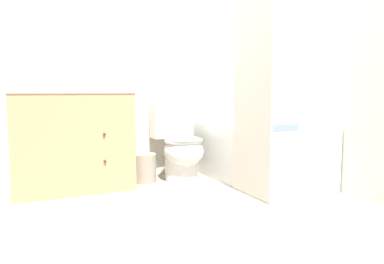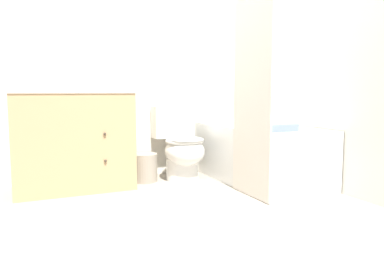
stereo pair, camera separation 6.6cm
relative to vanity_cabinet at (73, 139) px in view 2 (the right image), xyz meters
The scene contains 13 objects.
ground_plane 1.62m from the vanity_cabinet, 59.53° to the right, with size 14.00×14.00×0.00m, color gray.
wall_back 1.15m from the vanity_cabinet, 21.72° to the left, with size 8.00×0.06×2.50m.
wall_right 2.32m from the vanity_cabinet, 13.94° to the right, with size 0.05×2.62×2.50m.
vanity_cabinet is the anchor object (origin of this frame).
sink_faucet 0.51m from the vanity_cabinet, 90.00° to the left, with size 0.14×0.12×0.12m.
toilet 1.04m from the vanity_cabinet, ahead, with size 0.42×0.65×0.73m.
bathtub 1.77m from the vanity_cabinet, 14.17° to the right, with size 0.74×1.44×0.55m.
shower_curtain 1.68m from the vanity_cabinet, 33.30° to the right, with size 0.01×0.55×1.97m.
wastebasket 0.74m from the vanity_cabinet, ahead, with size 0.25×0.25×0.28m.
tissue_box 0.56m from the vanity_cabinet, ahead, with size 0.11×0.14×0.12m.
soap_dispenser 0.67m from the vanity_cabinet, ahead, with size 0.07×0.07×0.14m.
hand_towel_folded 0.61m from the vanity_cabinet, 161.00° to the right, with size 0.23×0.16×0.06m.
bath_towel_folded 1.81m from the vanity_cabinet, 29.40° to the right, with size 0.33×0.19×0.06m.
Camera 2 is at (-1.17, -2.17, 0.88)m, focal length 35.00 mm.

